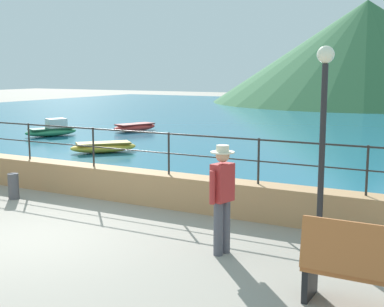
{
  "coord_description": "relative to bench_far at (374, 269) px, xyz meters",
  "views": [
    {
      "loc": [
        6.82,
        -6.29,
        2.88
      ],
      "look_at": [
        1.31,
        3.7,
        1.1
      ],
      "focal_mm": 49.45,
      "sensor_mm": 36.0,
      "label": 1
    }
  ],
  "objects": [
    {
      "name": "boat_0",
      "position": [
        -13.48,
        14.32,
        -0.3
      ],
      "size": [
        1.61,
        2.47,
        0.36
      ],
      "color": "red",
      "rests_on": "lake_water"
    },
    {
      "name": "person_walking",
      "position": [
        -2.49,
        1.04,
        0.42
      ],
      "size": [
        0.38,
        0.56,
        1.75
      ],
      "color": "#4C4C56",
      "rests_on": "ground"
    },
    {
      "name": "bollard",
      "position": [
        -8.23,
        2.05,
        -0.27
      ],
      "size": [
        0.24,
        0.24,
        0.59
      ],
      "primitive_type": "cylinder",
      "color": "#4C4C51",
      "rests_on": "ground"
    },
    {
      "name": "lake_water",
      "position": [
        -5.83,
        25.86,
        -0.53
      ],
      "size": [
        64.0,
        44.32,
        0.06
      ],
      "primitive_type": "cube",
      "color": "#236B89",
      "rests_on": "ground"
    },
    {
      "name": "promenade_wall",
      "position": [
        -5.83,
        3.22,
        -0.21
      ],
      "size": [
        20.0,
        0.56,
        0.7
      ],
      "primitive_type": "cube",
      "color": "tan",
      "rests_on": "ground"
    },
    {
      "name": "hill_main",
      "position": [
        -8.74,
        43.87,
        4.03
      ],
      "size": [
        27.7,
        27.7,
        9.19
      ],
      "primitive_type": "cone",
      "color": "#33663D",
      "rests_on": "ground"
    },
    {
      "name": "lamp_post",
      "position": [
        -1.25,
        2.19,
        1.63
      ],
      "size": [
        0.28,
        0.28,
        3.28
      ],
      "color": "#232326",
      "rests_on": "ground"
    },
    {
      "name": "bench_far",
      "position": [
        0.0,
        0.0,
        0.0
      ],
      "size": [
        1.7,
        0.56,
        1.13
      ],
      "color": "#B76633",
      "rests_on": "ground"
    },
    {
      "name": "boat_2",
      "position": [
        -10.58,
        8.28,
        -0.3
      ],
      "size": [
        2.21,
        2.31,
        0.36
      ],
      "color": "gold",
      "rests_on": "lake_water"
    },
    {
      "name": "ground_plane",
      "position": [
        -5.83,
        0.02,
        -0.56
      ],
      "size": [
        120.0,
        120.0,
        0.0
      ],
      "primitive_type": "plane",
      "color": "gray"
    },
    {
      "name": "railing",
      "position": [
        -5.83,
        3.22,
        0.77
      ],
      "size": [
        18.44,
        0.04,
        0.9
      ],
      "color": "#282623",
      "rests_on": "promenade_wall"
    },
    {
      "name": "boat_4",
      "position": [
        -15.55,
        10.97,
        -0.23
      ],
      "size": [
        1.82,
        2.46,
        0.76
      ],
      "color": "#338C59",
      "rests_on": "lake_water"
    }
  ]
}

